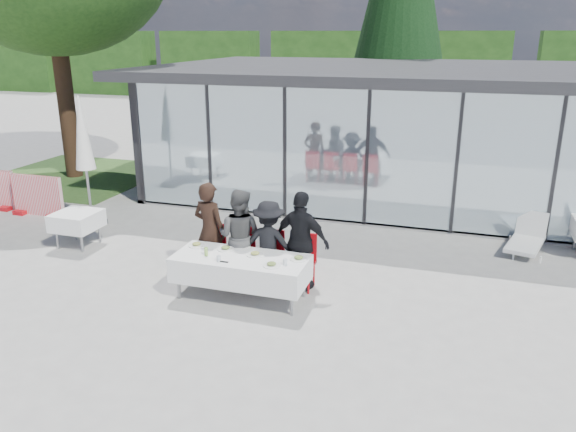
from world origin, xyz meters
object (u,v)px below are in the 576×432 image
object	(u,v)px
diner_chair_d	(303,258)
lounger	(527,238)
diner_chair_c	(271,254)
diner_b	(239,236)
diner_d	(301,241)
plate_d	(299,258)
plate_extra	(272,265)
spare_table_left	(77,221)
plate_a	(197,245)
market_umbrella	(83,142)
plate_c	(255,254)
diner_c	(269,244)
diner_chair_a	(213,247)
diner_a	(210,230)
folded_eyeglasses	(224,262)
juice_bottle	(206,252)
dining_table	(241,268)
diner_chair_b	(242,251)
plate_b	(226,248)

from	to	relation	value
diner_chair_d	lounger	distance (m)	5.04
diner_chair_c	diner_b	bearing A→B (deg)	-169.94
diner_d	diner_chair_d	size ratio (longest dim) A/B	1.82
diner_chair_c	plate_d	bearing A→B (deg)	-39.95
diner_d	diner_chair_d	distance (m)	0.36
plate_extra	spare_table_left	world-z (taller)	plate_extra
plate_a	market_umbrella	xyz separation A→B (m)	(-3.81, 2.18, 1.21)
plate_c	spare_table_left	bearing A→B (deg)	165.89
diner_c	diner_chair_d	xyz separation A→B (m)	(0.59, 0.10, -0.24)
diner_chair_a	plate_a	bearing A→B (deg)	-96.88
market_umbrella	plate_extra	bearing A→B (deg)	-26.13
diner_a	plate_a	xyz separation A→B (m)	(-0.06, -0.42, -0.13)
plate_c	spare_table_left	distance (m)	4.56
diner_b	folded_eyeglasses	distance (m)	0.96
plate_d	lounger	size ratio (longest dim) A/B	0.20
diner_a	juice_bottle	size ratio (longest dim) A/B	12.52
plate_c	lounger	distance (m)	5.95
diner_d	folded_eyeglasses	distance (m)	1.41
spare_table_left	market_umbrella	distance (m)	1.92
diner_chair_a	folded_eyeglasses	distance (m)	1.28
diner_d	plate_c	world-z (taller)	diner_d
diner_chair_d	market_umbrella	bearing A→B (deg)	163.45
dining_table	plate_d	xyz separation A→B (m)	(0.96, 0.18, 0.24)
diner_chair_a	diner_chair_d	size ratio (longest dim) A/B	1.00
diner_chair_b	spare_table_left	size ratio (longest dim) A/B	1.13
diner_c	juice_bottle	world-z (taller)	diner_c
diner_d	folded_eyeglasses	bearing A→B (deg)	54.56
diner_chair_a	spare_table_left	world-z (taller)	diner_chair_a
plate_a	plate_d	bearing A→B (deg)	-1.63
diner_chair_d	plate_a	size ratio (longest dim) A/B	3.39
spare_table_left	diner_chair_c	bearing A→B (deg)	-6.30
diner_c	plate_d	xyz separation A→B (m)	(0.69, -0.48, -0.00)
plate_a	diner_chair_a	bearing A→B (deg)	83.12
dining_table	diner_chair_c	world-z (taller)	diner_chair_c
diner_c	juice_bottle	xyz separation A→B (m)	(-0.84, -0.77, 0.04)
plate_c	plate_d	xyz separation A→B (m)	(0.75, 0.04, 0.00)
diner_a	diner_d	world-z (taller)	diner_a
lounger	plate_b	bearing A→B (deg)	-144.90
diner_chair_b	plate_c	distance (m)	0.82
diner_d	plate_extra	xyz separation A→B (m)	(-0.25, -0.86, -0.11)
diner_d	lounger	size ratio (longest dim) A/B	1.23
dining_table	plate_a	size ratio (longest dim) A/B	7.85
diner_c	folded_eyeglasses	size ratio (longest dim) A/B	11.11
diner_b	plate_d	distance (m)	1.33
folded_eyeglasses	spare_table_left	world-z (taller)	folded_eyeglasses
plate_extra	diner_d	bearing A→B (deg)	73.95
diner_a	plate_b	world-z (taller)	diner_a
diner_d	plate_extra	bearing A→B (deg)	86.00
spare_table_left	market_umbrella	bearing A→B (deg)	113.98
diner_chair_a	plate_c	xyz separation A→B (m)	(1.07, -0.62, 0.24)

